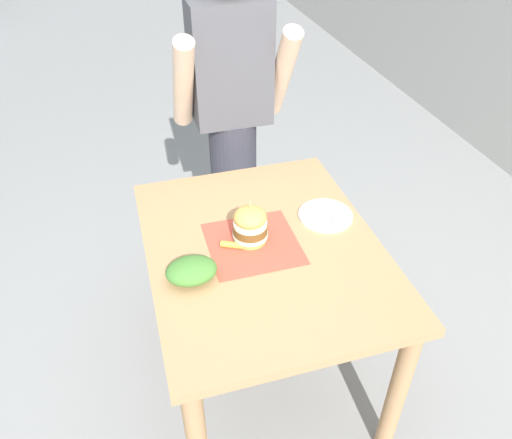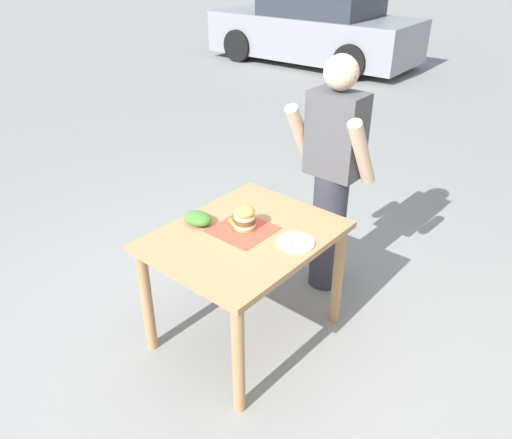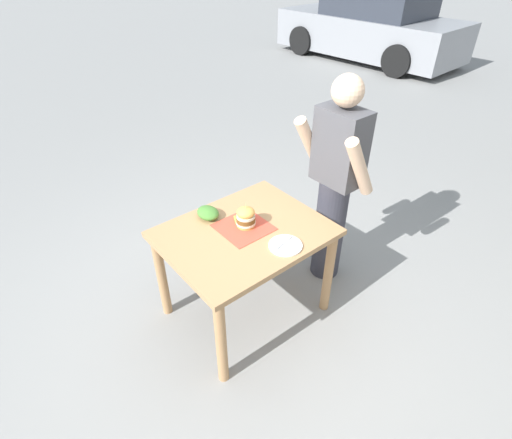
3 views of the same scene
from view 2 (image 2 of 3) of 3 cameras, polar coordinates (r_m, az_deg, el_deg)
name	(u,v)px [view 2 (image 2 of 3)]	position (r m, az deg, el deg)	size (l,w,h in m)	color
ground_plane	(246,332)	(3.41, -1.11, -12.75)	(80.00, 80.00, 0.00)	gray
patio_table	(245,251)	(3.02, -1.23, -3.62)	(0.87, 1.09, 0.77)	tan
serving_paper	(243,230)	(2.98, -1.51, -1.16)	(0.34, 0.34, 0.00)	#D64C38
sandwich	(245,217)	(2.96, -1.30, 0.25)	(0.13, 0.13, 0.18)	gold
pickle_spear	(233,223)	(3.02, -2.70, -0.44)	(0.02, 0.02, 0.09)	#8EA83D
side_plate_with_forks	(296,242)	(2.86, 4.56, -2.63)	(0.22, 0.22, 0.02)	white
side_salad	(198,218)	(3.05, -6.61, 0.13)	(0.18, 0.14, 0.08)	#477F33
diner_across_table	(332,176)	(3.43, 8.71, 4.90)	(0.55, 0.35, 1.69)	#33333D
parked_car_mid_block	(315,26)	(10.85, 6.78, 21.08)	(4.29, 2.01, 1.60)	gray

